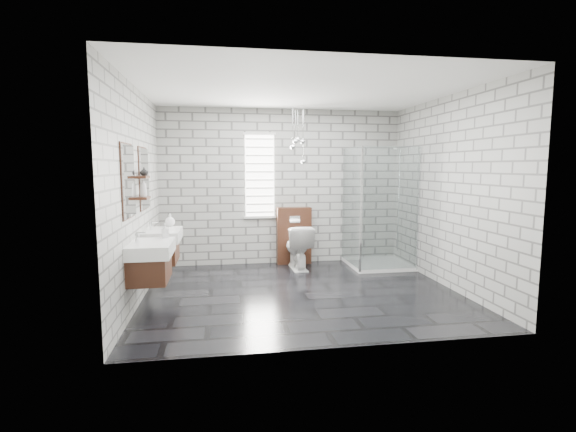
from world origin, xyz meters
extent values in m
cube|color=black|center=(0.00, 0.00, -0.01)|extent=(4.20, 3.60, 0.02)
cube|color=white|center=(0.00, 0.00, 2.71)|extent=(4.20, 3.60, 0.02)
cube|color=#A1A19C|center=(0.00, 1.81, 1.35)|extent=(4.20, 0.02, 2.70)
cube|color=#A1A19C|center=(0.00, -1.81, 1.35)|extent=(4.20, 0.02, 2.70)
cube|color=#A1A19C|center=(-2.11, 0.00, 1.35)|extent=(0.02, 3.60, 2.70)
cube|color=#A1A19C|center=(2.11, 0.00, 1.35)|extent=(0.02, 3.60, 2.70)
cube|color=#412114|center=(-1.89, -0.58, 0.55)|extent=(0.42, 0.62, 0.30)
cube|color=silver|center=(-1.69, -0.58, 0.58)|extent=(0.02, 0.35, 0.01)
cube|color=white|center=(-1.87, -0.58, 0.77)|extent=(0.47, 0.70, 0.15)
cylinder|color=silver|center=(-2.02, -0.58, 0.91)|extent=(0.04, 0.04, 0.12)
cylinder|color=silver|center=(-1.97, -0.58, 0.96)|extent=(0.10, 0.02, 0.02)
cube|color=white|center=(-2.08, -0.58, 1.55)|extent=(0.03, 0.55, 0.80)
cube|color=#412114|center=(-2.09, -0.58, 1.55)|extent=(0.01, 0.59, 0.84)
cube|color=#412114|center=(-1.89, 0.38, 0.55)|extent=(0.42, 0.62, 0.30)
cube|color=silver|center=(-1.69, 0.38, 0.58)|extent=(0.02, 0.35, 0.01)
cube|color=white|center=(-1.87, 0.38, 0.77)|extent=(0.47, 0.70, 0.15)
cylinder|color=silver|center=(-2.02, 0.38, 0.91)|extent=(0.04, 0.04, 0.12)
cylinder|color=silver|center=(-1.97, 0.38, 0.96)|extent=(0.10, 0.02, 0.02)
cube|color=white|center=(-2.08, 0.38, 1.55)|extent=(0.03, 0.55, 0.80)
cube|color=#412114|center=(-2.09, 0.38, 1.55)|extent=(0.01, 0.59, 0.84)
cube|color=#412114|center=(-2.03, -0.05, 1.32)|extent=(0.14, 0.30, 0.03)
cube|color=#412114|center=(-2.03, -0.05, 1.58)|extent=(0.14, 0.30, 0.03)
cube|color=white|center=(-0.40, 1.79, 1.55)|extent=(0.50, 0.02, 1.40)
cube|color=silver|center=(-0.40, 1.77, 2.27)|extent=(0.56, 0.04, 0.04)
cube|color=silver|center=(-0.40, 1.77, 0.83)|extent=(0.56, 0.04, 0.04)
cube|color=silver|center=(-0.40, 1.77, 0.92)|extent=(0.48, 0.01, 0.02)
cube|color=silver|center=(-0.40, 1.77, 1.06)|extent=(0.48, 0.01, 0.02)
cube|color=silver|center=(-0.40, 1.77, 1.20)|extent=(0.48, 0.01, 0.02)
cube|color=silver|center=(-0.40, 1.77, 1.34)|extent=(0.48, 0.01, 0.02)
cube|color=silver|center=(-0.40, 1.77, 1.48)|extent=(0.48, 0.01, 0.02)
cube|color=silver|center=(-0.40, 1.77, 1.62)|extent=(0.48, 0.01, 0.02)
cube|color=silver|center=(-0.40, 1.77, 1.76)|extent=(0.48, 0.01, 0.02)
cube|color=silver|center=(-0.40, 1.77, 1.90)|extent=(0.48, 0.01, 0.02)
cube|color=silver|center=(-0.40, 1.77, 2.04)|extent=(0.48, 0.01, 0.03)
cube|color=silver|center=(-0.40, 1.77, 2.18)|extent=(0.48, 0.01, 0.03)
cube|color=#412114|center=(0.19, 1.70, 0.50)|extent=(0.60, 0.20, 1.00)
cube|color=silver|center=(0.19, 1.60, 0.80)|extent=(0.18, 0.01, 0.12)
cube|color=white|center=(1.60, 1.30, 0.03)|extent=(1.00, 1.00, 0.06)
cube|color=silver|center=(1.60, 0.81, 1.03)|extent=(1.00, 0.01, 2.00)
cube|color=silver|center=(1.11, 1.30, 1.03)|extent=(0.01, 1.00, 2.00)
cube|color=silver|center=(1.11, 0.81, 1.03)|extent=(0.03, 0.03, 2.00)
cube|color=silver|center=(2.08, 0.81, 1.03)|extent=(0.03, 0.03, 2.00)
cylinder|color=silver|center=(2.04, 1.50, 1.10)|extent=(0.02, 0.02, 1.80)
cylinder|color=silver|center=(1.96, 1.50, 2.02)|extent=(0.14, 0.14, 0.02)
sphere|color=silver|center=(0.09, 1.28, 2.03)|extent=(0.09, 0.09, 0.09)
cylinder|color=silver|center=(0.09, 1.28, 2.39)|extent=(0.01, 0.01, 0.63)
sphere|color=silver|center=(0.28, 1.34, 1.79)|extent=(0.09, 0.09, 0.09)
cylinder|color=silver|center=(0.28, 1.34, 2.27)|extent=(0.01, 0.01, 0.87)
sphere|color=silver|center=(0.20, 1.44, 2.16)|extent=(0.09, 0.09, 0.09)
cylinder|color=silver|center=(0.20, 1.44, 2.45)|extent=(0.01, 0.01, 0.49)
sphere|color=silver|center=(0.16, 1.41, 2.13)|extent=(0.09, 0.09, 0.09)
cylinder|color=silver|center=(0.16, 1.41, 2.44)|extent=(0.01, 0.01, 0.53)
sphere|color=silver|center=(0.28, 1.38, 2.12)|extent=(0.09, 0.09, 0.09)
cylinder|color=silver|center=(0.28, 1.38, 2.43)|extent=(0.01, 0.01, 0.54)
imported|color=white|center=(0.19, 1.31, 0.37)|extent=(0.44, 0.74, 0.74)
imported|color=#B2B2B2|center=(-1.75, -0.28, 0.94)|extent=(0.10, 0.10, 0.17)
imported|color=#B2B2B2|center=(-1.81, 0.74, 0.94)|extent=(0.17, 0.17, 0.18)
imported|color=#B2B2B2|center=(-2.02, -0.06, 1.45)|extent=(0.11, 0.11, 0.23)
imported|color=#B2B2B2|center=(-2.02, 0.04, 1.65)|extent=(0.13, 0.13, 0.10)
camera|label=1|loc=(-1.06, -5.45, 1.71)|focal=26.00mm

